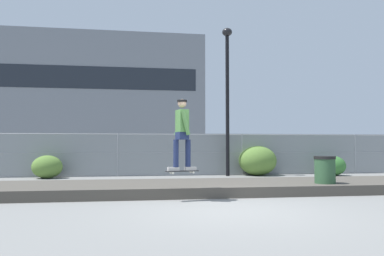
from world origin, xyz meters
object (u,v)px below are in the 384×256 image
Objects in this scene: skateboard at (182,171)px; shrub_left at (47,167)px; trash_bin at (325,175)px; street_lamp at (227,83)px; skater at (182,130)px; parked_car_near at (93,155)px; shrub_center at (258,161)px; shrub_right at (333,166)px.

skateboard is 0.69× the size of shrub_left.
trash_bin reaches higher than skateboard.
skater is at bearing -112.39° from street_lamp.
skater is 0.39× the size of parked_car_near.
skater reaches higher than skateboard.
skater is 8.09m from shrub_center.
shrub_center is 3.29m from shrub_right.
shrub_center is at bearing 2.65° from street_lamp.
street_lamp reaches higher than parked_car_near.
shrub_center is 1.63× the size of trash_bin.
skateboard is 8.15m from shrub_left.
shrub_left is 8.86m from shrub_center.
shrub_center is (4.17, 6.85, -1.05)m from skater.
skateboard is 9.69m from shrub_right.
trash_bin is at bearing -121.25° from shrub_right.
shrub_center is (7.48, -3.31, -0.19)m from parked_car_near.
shrub_center is (4.17, 6.85, -0.06)m from skateboard.
shrub_right is at bearing 40.18° from skater.
shrub_right is at bearing 40.18° from skateboard.
skater is 9.77m from shrub_right.
trash_bin reaches higher than shrub_right.
trash_bin is (1.30, -5.98, -3.56)m from street_lamp.
shrub_center is 6.05m from trash_bin.
street_lamp is 5.90m from shrub_right.
skater is at bearing -54.94° from shrub_left.
shrub_left is at bearing -178.80° from shrub_center.
shrub_left reaches higher than skateboard.
skateboard is at bearing -139.82° from shrub_right.
street_lamp is 1.46× the size of parked_car_near.
parked_car_near is at bearing 68.53° from shrub_left.
trash_bin is at bearing -33.73° from shrub_left.
street_lamp is 3.69m from shrub_center.
shrub_left reaches higher than shrub_right.
skater is 1.44× the size of shrub_left.
trash_bin is (8.78, -5.86, 0.06)m from shrub_left.
skateboard is 0.13× the size of street_lamp.
trash_bin is (4.10, 0.81, -1.19)m from skater.
shrub_center is at bearing 89.32° from trash_bin.
skateboard is at bearing -54.94° from shrub_left.
shrub_right is at bearing -10.56° from shrub_center.
parked_car_near reaches higher than skateboard.
shrub_right is at bearing -20.06° from parked_car_near.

